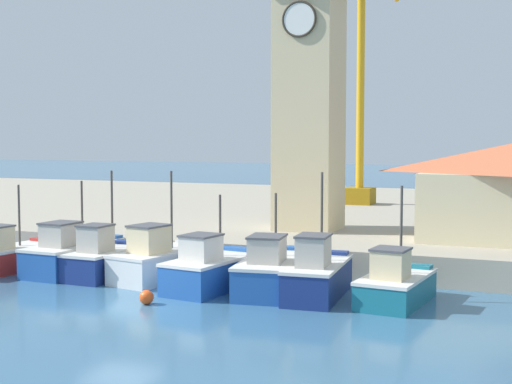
# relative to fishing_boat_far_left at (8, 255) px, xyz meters

# --- Properties ---
(ground_plane) EXTENTS (300.00, 300.00, 0.00)m
(ground_plane) POSITION_rel_fishing_boat_far_left_xyz_m (8.69, -4.12, -0.72)
(ground_plane) COLOR #386689
(quay_wharf) EXTENTS (120.00, 40.00, 1.28)m
(quay_wharf) POSITION_rel_fishing_boat_far_left_xyz_m (8.69, 23.67, -0.08)
(quay_wharf) COLOR #A89E89
(quay_wharf) RESTS_ON ground
(fishing_boat_far_left) EXTENTS (2.53, 5.20, 3.90)m
(fishing_boat_far_left) POSITION_rel_fishing_boat_far_left_xyz_m (0.00, 0.00, 0.00)
(fishing_boat_far_left) COLOR #AD2823
(fishing_boat_far_left) RESTS_ON ground
(fishing_boat_left_outer) EXTENTS (2.32, 5.08, 4.09)m
(fishing_boat_left_outer) POSITION_rel_fishing_boat_far_left_xyz_m (2.92, 0.89, 0.10)
(fishing_boat_left_outer) COLOR #2356A8
(fishing_boat_left_outer) RESTS_ON ground
(fishing_boat_left_inner) EXTENTS (2.04, 4.18, 4.61)m
(fishing_boat_left_inner) POSITION_rel_fishing_boat_far_left_xyz_m (4.87, 0.53, 0.08)
(fishing_boat_left_inner) COLOR navy
(fishing_boat_left_inner) RESTS_ON ground
(fishing_boat_mid_left) EXTENTS (2.93, 5.20, 4.61)m
(fishing_boat_mid_left) POSITION_rel_fishing_boat_far_left_xyz_m (7.38, 1.06, 0.10)
(fishing_boat_mid_left) COLOR silver
(fishing_boat_mid_left) RESTS_ON ground
(fishing_boat_center) EXTENTS (2.59, 4.86, 3.74)m
(fishing_boat_center) POSITION_rel_fishing_boat_far_left_xyz_m (10.26, 0.06, 0.08)
(fishing_boat_center) COLOR #2356A8
(fishing_boat_center) RESTS_ON ground
(fishing_boat_mid_right) EXTENTS (2.90, 5.52, 3.83)m
(fishing_boat_mid_right) POSITION_rel_fishing_boat_far_left_xyz_m (12.60, 0.64, 0.09)
(fishing_boat_mid_right) COLOR #2356A8
(fishing_boat_mid_right) RESTS_ON ground
(fishing_boat_right_inner) EXTENTS (2.27, 4.91, 4.71)m
(fishing_boat_right_inner) POSITION_rel_fishing_boat_far_left_xyz_m (14.57, 0.37, 0.12)
(fishing_boat_right_inner) COLOR navy
(fishing_boat_right_inner) RESTS_ON ground
(fishing_boat_right_outer) EXTENTS (2.35, 4.33, 4.27)m
(fishing_boat_right_outer) POSITION_rel_fishing_boat_far_left_xyz_m (17.53, 0.42, -0.02)
(fishing_boat_right_outer) COLOR #196B7F
(fishing_boat_right_outer) RESTS_ON ground
(clock_tower) EXTENTS (3.57, 3.57, 16.91)m
(clock_tower) POSITION_rel_fishing_boat_far_left_xyz_m (10.93, 10.09, 8.64)
(clock_tower) COLOR beige
(clock_tower) RESTS_ON quay_wharf
(port_crane_far) EXTENTS (2.26, 8.93, 20.04)m
(port_crane_far) POSITION_rel_fishing_boat_far_left_xyz_m (9.67, 25.76, 7.93)
(port_crane_far) COLOR #976E11
(port_crane_far) RESTS_ON quay_wharf
(mooring_buoy) EXTENTS (0.53, 0.53, 0.53)m
(mooring_buoy) POSITION_rel_fishing_boat_far_left_xyz_m (9.25, -3.21, -0.46)
(mooring_buoy) COLOR #E54C19
(mooring_buoy) RESTS_ON ground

